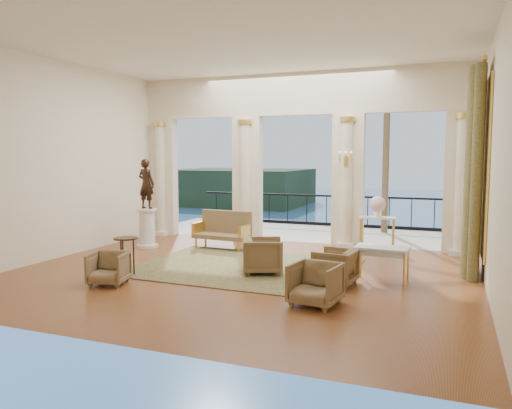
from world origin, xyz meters
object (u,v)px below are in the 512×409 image
at_px(settee, 223,230).
at_px(statue, 146,184).
at_px(armchair_c, 335,265).
at_px(pedestal, 147,229).
at_px(armchair_b, 315,282).
at_px(armchair_d, 263,254).
at_px(side_table, 126,243).
at_px(game_table, 382,250).
at_px(console_table, 377,223).
at_px(armchair_a, 109,267).

relative_size(settee, statue, 1.16).
bearing_deg(armchair_c, pedestal, -102.29).
bearing_deg(armchair_b, armchair_c, 97.96).
xyz_separation_m(armchair_c, settee, (-3.42, 2.50, 0.11)).
distance_m(armchair_d, side_table, 2.70).
bearing_deg(pedestal, armchair_c, -19.77).
bearing_deg(game_table, statue, 170.70).
height_order(game_table, pedestal, pedestal).
bearing_deg(game_table, armchair_c, -145.12).
height_order(settee, console_table, settee).
relative_size(armchair_a, armchair_c, 0.92).
bearing_deg(armchair_d, game_table, -109.53).
relative_size(armchair_d, pedestal, 0.78).
height_order(armchair_b, settee, settee).
xyz_separation_m(game_table, statue, (-6.06, 1.45, 1.03)).
bearing_deg(side_table, armchair_b, -7.76).
relative_size(settee, side_table, 1.94).
bearing_deg(side_table, armchair_a, -80.58).
xyz_separation_m(armchair_a, side_table, (-0.11, 0.68, 0.32)).
xyz_separation_m(armchair_b, pedestal, (-5.28, 3.27, 0.11)).
distance_m(game_table, side_table, 4.89).
bearing_deg(settee, statue, -157.82).
distance_m(armchair_b, settee, 5.16).
height_order(armchair_b, armchair_d, armchair_d).
bearing_deg(settee, side_table, -94.72).
height_order(game_table, side_table, side_table).
bearing_deg(statue, settee, -156.55).
height_order(game_table, console_table, console_table).
bearing_deg(console_table, game_table, -86.23).
height_order(armchair_d, side_table, armchair_d).
height_order(armchair_a, console_table, console_table).
height_order(armchair_b, pedestal, pedestal).
relative_size(armchair_a, game_table, 0.65).
relative_size(game_table, statue, 0.80).
relative_size(armchair_d, statue, 0.62).
bearing_deg(side_table, armchair_d, 25.73).
bearing_deg(armchair_c, settee, -118.73).
xyz_separation_m(pedestal, side_table, (1.34, -2.74, 0.17)).
bearing_deg(console_table, armchair_c, -99.35).
bearing_deg(armchair_c, armchair_b, 6.98).
relative_size(armchair_a, statue, 0.52).
bearing_deg(statue, console_table, -156.85).
bearing_deg(settee, game_table, -21.71).
distance_m(armchair_d, game_table, 2.31).
bearing_deg(game_table, armchair_b, -108.96).
xyz_separation_m(pedestal, console_table, (5.54, 1.75, 0.21)).
height_order(armchair_a, pedestal, pedestal).
xyz_separation_m(game_table, console_table, (-0.52, 3.20, 0.09)).
bearing_deg(statue, armchair_b, 153.81).
distance_m(armchair_b, console_table, 5.04).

